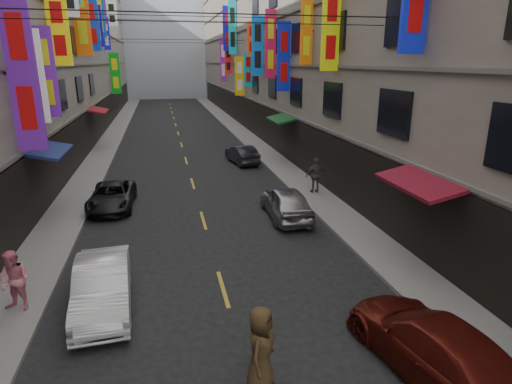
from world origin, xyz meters
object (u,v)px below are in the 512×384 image
car_right_far (242,154)px  car_right_mid (286,202)px  car_left_mid (103,286)px  car_left_far (112,196)px  scooter_far_right (274,202)px  car_right_near (433,345)px  pedestrian_lfar (15,281)px  pedestrian_rfar (316,175)px  pedestrian_crossing (261,349)px

car_right_far → car_right_mid: bearing=80.6°
car_left_mid → car_right_far: (7.07, 16.67, -0.06)m
car_left_far → car_right_far: 10.93m
scooter_far_right → car_right_near: bearing=86.4°
car_left_mid → car_right_mid: (7.02, 5.90, 0.02)m
pedestrian_lfar → pedestrian_rfar: size_ratio=0.94×
car_left_mid → pedestrian_crossing: pedestrian_crossing is taller
car_left_far → pedestrian_rfar: 10.08m
pedestrian_lfar → pedestrian_rfar: (11.71, 8.62, 0.05)m
car_right_far → pedestrian_lfar: size_ratio=2.17×
car_left_far → pedestrian_rfar: pedestrian_rfar is taller
pedestrian_rfar → car_right_near: bearing=79.0°
car_right_far → pedestrian_crossing: size_ratio=1.95×
scooter_far_right → car_right_far: car_right_far is taller
pedestrian_crossing → car_left_mid: bearing=72.0°
pedestrian_rfar → car_left_mid: bearing=41.0°
scooter_far_right → car_right_mid: size_ratio=0.44×
car_left_far → scooter_far_right: bearing=-13.8°
car_right_near → car_right_mid: 10.19m
scooter_far_right → car_left_mid: (-6.70, -6.80, 0.24)m
car_right_near → pedestrian_crossing: bearing=-13.6°
scooter_far_right → car_left_mid: car_left_mid is taller
car_right_near → pedestrian_lfar: 10.65m
scooter_far_right → car_right_near: (0.70, -11.09, 0.24)m
car_right_near → car_right_far: bearing=-97.6°
scooter_far_right → car_right_near: size_ratio=0.38×
car_right_near → car_right_far: (-0.33, 20.96, -0.07)m
pedestrian_lfar → car_right_near: bearing=-0.5°
pedestrian_lfar → pedestrian_rfar: 14.55m
pedestrian_rfar → car_right_mid: bearing=48.2°
pedestrian_crossing → pedestrian_lfar: bearing=84.3°
pedestrian_lfar → pedestrian_crossing: (5.84, -4.16, -0.03)m
car_right_near → car_right_far: size_ratio=1.26×
car_right_mid → pedestrian_lfar: 10.88m
car_left_far → pedestrian_crossing: bearing=-69.7°
car_left_mid → pedestrian_lfar: bearing=171.1°
car_right_mid → car_right_far: car_right_mid is taller
car_left_mid → car_right_mid: bearing=36.4°
car_left_mid → pedestrian_crossing: (3.59, -3.95, 0.28)m
car_right_near → pedestrian_crossing: pedestrian_crossing is taller
scooter_far_right → pedestrian_lfar: 11.12m
car_right_mid → pedestrian_rfar: pedestrian_rfar is taller
car_left_mid → pedestrian_lfar: 2.28m
scooter_far_right → pedestrian_rfar: size_ratio=0.99×
car_left_mid → pedestrian_rfar: size_ratio=2.26×
car_left_far → car_right_mid: (7.62, -2.99, 0.12)m
scooter_far_right → pedestrian_lfar: size_ratio=1.05×
car_left_far → car_right_mid: bearing=-19.2°
pedestrian_crossing → scooter_far_right: bearing=13.6°
car_right_near → car_right_mid: (-0.38, 10.19, 0.02)m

